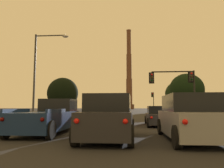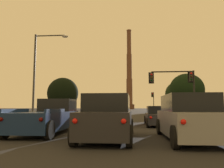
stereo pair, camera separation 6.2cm
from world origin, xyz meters
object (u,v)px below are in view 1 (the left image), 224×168
Objects in this scene: suv_right_lane_second at (190,118)px; traffic_light_overhead_right at (179,82)px; sedan_right_lane_front at (159,116)px; traffic_light_far_right at (153,99)px; suv_center_lane_front at (114,113)px; pickup_truck_left_lane_second at (50,117)px; street_lamp at (40,67)px; smokestack at (129,78)px; suv_center_lane_second at (109,117)px.

suv_right_lane_second is 0.93× the size of traffic_light_overhead_right.
sedan_right_lane_front is 42.13m from traffic_light_far_right.
suv_center_lane_front is 6.74m from pickup_truck_left_lane_second.
street_lamp reaches higher than pickup_truck_left_lane_second.
smokestack is (4.07, 141.80, 21.51)m from pickup_truck_left_lane_second.
street_lamp reaches higher than suv_center_lane_second.
sedan_right_lane_front is at bearing 68.10° from suv_center_lane_second.
suv_center_lane_front is at bearing -90.44° from smokestack.
suv_center_lane_second is at bearing -98.20° from traffic_light_far_right.
suv_center_lane_second is 16.10m from traffic_light_overhead_right.
suv_center_lane_front is at bearing 166.39° from sedan_right_lane_front.
sedan_right_lane_front is at bearing -95.48° from traffic_light_far_right.
suv_center_lane_front is at bearing -23.71° from street_lamp.
sedan_right_lane_front is (6.41, 5.10, -0.14)m from pickup_truck_left_lane_second.
pickup_truck_left_lane_second is at bearing 162.03° from suv_right_lane_second.
street_lamp is (-15.07, -37.55, 1.85)m from traffic_light_far_right.
traffic_light_overhead_right reaches higher than pickup_truck_left_lane_second.
street_lamp is (-11.33, 11.58, 4.46)m from suv_right_lane_second.
sedan_right_lane_front is at bearing -112.98° from traffic_light_overhead_right.
traffic_light_far_right is at bearing -86.16° from smokestack.
pickup_truck_left_lane_second is 3.95m from suv_center_lane_second.
suv_right_lane_second is 0.92× the size of traffic_light_far_right.
street_lamp reaches higher than suv_center_lane_front.
sedan_right_lane_front is 0.55× the size of street_lamp.
smokestack reaches higher than street_lamp.
suv_right_lane_second is 0.09× the size of smokestack.
suv_right_lane_second is (3.67, -8.21, 0.00)m from suv_center_lane_front.
suv_center_lane_front is 0.94× the size of traffic_light_overhead_right.
traffic_light_overhead_right is (2.86, 14.67, 3.14)m from suv_right_lane_second.
sedan_right_lane_front is at bearing 38.34° from pickup_truck_left_lane_second.
traffic_light_overhead_right is (6.52, 6.46, 3.14)m from suv_center_lane_front.
street_lamp is 133.78m from smokestack.
suv_right_lane_second is at bearing -67.89° from suv_center_lane_front.
suv_center_lane_second is at bearing -54.98° from street_lamp.
sedan_right_lane_front is 8.70m from traffic_light_overhead_right.
traffic_light_far_right is at bearing 86.21° from sedan_right_lane_front.
suv_center_lane_second is (-3.04, -7.14, 0.23)m from sedan_right_lane_front.
sedan_right_lane_front is 0.90× the size of traffic_light_overhead_right.
suv_right_lane_second is 0.56× the size of street_lamp.
sedan_right_lane_front is at bearing 92.30° from suv_right_lane_second.
smokestack is (-6.36, 94.87, 18.81)m from traffic_light_far_right.
street_lamp reaches higher than sedan_right_lane_front.
traffic_light_far_right reaches higher than suv_center_lane_front.
street_lamp is (-14.19, -3.09, 1.32)m from traffic_light_overhead_right.
traffic_light_far_right is at bearing 77.34° from pickup_truck_left_lane_second.
suv_center_lane_front is 8.99m from suv_right_lane_second.
suv_center_lane_front is 0.09× the size of smokestack.
sedan_right_lane_front is 0.89× the size of traffic_light_far_right.
sedan_right_lane_front is (-0.27, 7.29, -0.23)m from suv_right_lane_second.
suv_center_lane_front is 1.04× the size of sedan_right_lane_front.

